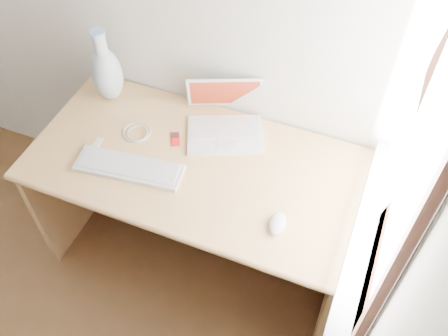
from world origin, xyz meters
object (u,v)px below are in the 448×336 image
at_px(laptop, 229,121).
at_px(external_keyboard, 129,167).
at_px(vase, 106,72).
at_px(desk, 205,179).

relative_size(laptop, external_keyboard, 0.84).
xyz_separation_m(external_keyboard, vase, (-0.30, 0.37, 0.14)).
xyz_separation_m(laptop, vase, (-0.60, -0.01, 0.10)).
height_order(desk, vase, vase).
bearing_deg(desk, laptop, 68.02).
height_order(laptop, external_keyboard, laptop).
xyz_separation_m(desk, laptop, (0.06, 0.15, 0.27)).
bearing_deg(laptop, desk, -135.26).
distance_m(desk, laptop, 0.32).
bearing_deg(laptop, external_keyboard, -152.29).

